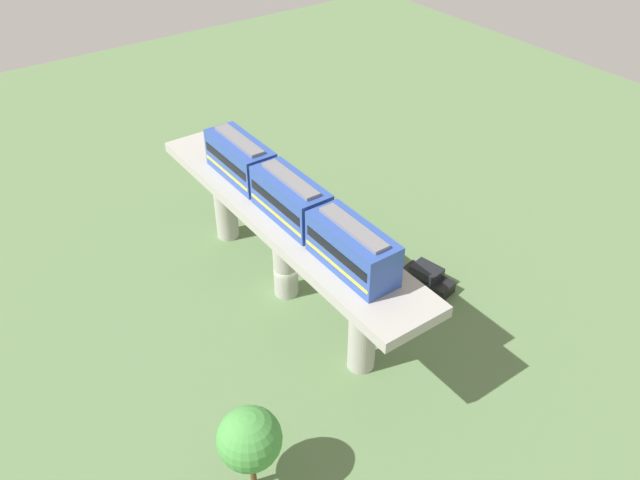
{
  "coord_description": "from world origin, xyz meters",
  "views": [
    {
      "loc": [
        -20.15,
        -32.63,
        33.61
      ],
      "look_at": [
        2.5,
        -1.04,
        4.67
      ],
      "focal_mm": 36.07,
      "sensor_mm": 36.0,
      "label": 1
    }
  ],
  "objects_px": {
    "parked_car_white": "(369,243)",
    "tree_near_viaduct": "(249,439)",
    "parked_car_black": "(427,278)",
    "train": "(291,199)"
  },
  "relations": [
    {
      "from": "parked_car_black",
      "to": "tree_near_viaduct",
      "type": "relative_size",
      "value": 0.75
    },
    {
      "from": "parked_car_black",
      "to": "train",
      "type": "bearing_deg",
      "value": 141.86
    },
    {
      "from": "parked_car_white",
      "to": "tree_near_viaduct",
      "type": "bearing_deg",
      "value": -139.76
    },
    {
      "from": "tree_near_viaduct",
      "to": "parked_car_black",
      "type": "bearing_deg",
      "value": 19.35
    },
    {
      "from": "train",
      "to": "tree_near_viaduct",
      "type": "height_order",
      "value": "train"
    },
    {
      "from": "parked_car_white",
      "to": "parked_car_black",
      "type": "xyz_separation_m",
      "value": [
        0.8,
        -6.35,
        0.0
      ]
    },
    {
      "from": "parked_car_white",
      "to": "tree_near_viaduct",
      "type": "distance_m",
      "value": 23.93
    },
    {
      "from": "train",
      "to": "tree_near_viaduct",
      "type": "distance_m",
      "value": 16.86
    },
    {
      "from": "parked_car_white",
      "to": "tree_near_viaduct",
      "type": "height_order",
      "value": "tree_near_viaduct"
    },
    {
      "from": "train",
      "to": "parked_car_white",
      "type": "distance_m",
      "value": 12.33
    }
  ]
}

